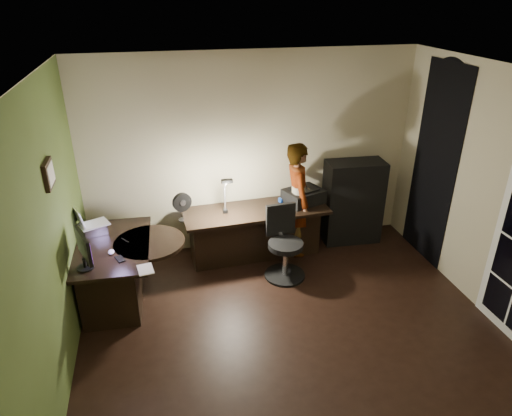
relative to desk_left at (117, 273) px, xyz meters
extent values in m
cube|color=black|center=(1.83, -0.96, -0.38)|extent=(4.50, 4.00, 0.01)
cube|color=silver|center=(1.83, -0.96, 2.33)|extent=(4.50, 4.00, 0.01)
cube|color=#BAB08D|center=(1.83, 1.04, 0.97)|extent=(4.50, 0.01, 2.70)
cube|color=#BAB08D|center=(1.83, -2.97, 0.97)|extent=(4.50, 0.01, 2.70)
cube|color=#BAB08D|center=(-0.42, -0.96, 0.97)|extent=(0.01, 4.00, 2.70)
cube|color=#BAB08D|center=(4.08, -0.96, 0.97)|extent=(0.01, 4.00, 2.70)
cube|color=#455A25|center=(-0.41, -0.96, 0.97)|extent=(0.00, 4.00, 2.70)
cube|color=black|center=(4.07, 0.19, 0.92)|extent=(0.01, 0.90, 2.60)
cube|color=black|center=(-0.39, -0.51, 1.47)|extent=(0.04, 0.30, 0.25)
cube|color=black|center=(0.00, 0.00, 0.00)|extent=(0.86, 1.35, 0.76)
cube|color=black|center=(1.79, 0.61, -0.02)|extent=(1.95, 0.76, 0.72)
cube|color=black|center=(3.26, 0.77, 0.23)|extent=(0.83, 0.45, 1.21)
cube|color=silver|center=(-0.21, 0.33, 0.44)|extent=(0.30, 0.27, 0.11)
cube|color=silver|center=(-0.21, 0.33, 0.61)|extent=(0.44, 0.43, 0.23)
cube|color=black|center=(-0.25, -0.42, 0.53)|extent=(0.24, 0.44, 0.29)
ellipsoid|color=silver|center=(0.00, -0.19, 0.40)|extent=(0.08, 0.11, 0.04)
cube|color=black|center=(0.09, -0.33, 0.39)|extent=(0.12, 0.16, 0.01)
cube|color=black|center=(0.13, 0.07, 0.39)|extent=(0.09, 0.12, 0.01)
cylinder|color=black|center=(-0.22, -0.38, 0.46)|extent=(0.08, 0.08, 0.16)
cube|color=silver|center=(0.36, -0.60, 0.39)|extent=(0.18, 0.23, 0.01)
cube|color=black|center=(0.83, 0.54, 0.52)|extent=(0.28, 0.21, 0.38)
cube|color=navy|center=(2.26, 0.75, 0.38)|extent=(0.22, 0.13, 0.10)
cube|color=black|center=(2.48, 0.68, 0.44)|extent=(0.60, 0.53, 0.22)
cube|color=black|center=(1.39, 0.60, 0.62)|extent=(0.21, 0.29, 0.59)
cube|color=black|center=(2.05, 0.05, 0.09)|extent=(0.56, 0.56, 0.94)
imported|color=#D8A88C|center=(2.38, 0.64, 0.42)|extent=(0.41, 0.59, 1.59)
camera|label=1|loc=(0.58, -4.68, 2.99)|focal=32.00mm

